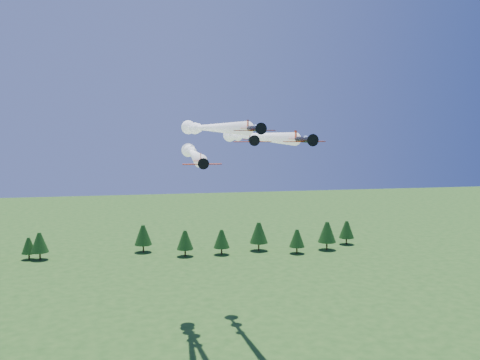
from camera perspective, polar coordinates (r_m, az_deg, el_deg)
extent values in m
cylinder|color=black|center=(91.12, 1.49, 5.51)|extent=(1.47, 5.23, 0.96)
cone|color=black|center=(88.26, 2.11, 5.50)|extent=(1.04, 0.95, 0.96)
cone|color=black|center=(87.72, 2.23, 5.50)|extent=(0.46, 0.47, 0.42)
cylinder|color=black|center=(87.57, 2.26, 5.50)|extent=(2.00, 0.24, 2.01)
cube|color=#C83203|center=(90.76, 1.57, 5.32)|extent=(7.17, 2.00, 0.11)
cube|color=#C83203|center=(94.35, 0.84, 5.55)|extent=(2.84, 1.09, 0.07)
cube|color=#C83203|center=(94.44, 0.83, 6.02)|extent=(0.18, 0.91, 1.39)
ellipsoid|color=#96B1E9|center=(90.30, 1.67, 5.75)|extent=(0.80, 1.21, 0.60)
sphere|color=white|center=(133.60, -4.45, 5.60)|extent=(2.30, 2.30, 2.30)
sphere|color=white|center=(139.15, -4.96, 5.61)|extent=(3.00, 3.00, 3.00)
sphere|color=white|center=(144.72, -5.42, 5.61)|extent=(3.70, 3.70, 3.70)
cylinder|color=black|center=(96.63, -4.08, 1.89)|extent=(1.22, 5.19, 0.95)
cone|color=black|center=(93.65, -3.95, 1.77)|extent=(1.00, 0.91, 0.95)
cone|color=black|center=(93.08, -3.93, 1.74)|extent=(0.44, 0.45, 0.42)
cylinder|color=black|center=(92.92, -3.92, 1.74)|extent=(2.00, 0.14, 2.00)
cube|color=#C83203|center=(96.27, -4.06, 1.70)|extent=(7.11, 1.65, 0.11)
cube|color=#C83203|center=(99.99, -4.21, 2.05)|extent=(2.80, 0.95, 0.07)
cube|color=#C83203|center=(100.04, -4.22, 2.49)|extent=(0.13, 0.91, 1.38)
ellipsoid|color=#96B1E9|center=(95.75, -4.05, 2.08)|extent=(0.74, 1.18, 0.59)
sphere|color=white|center=(135.18, -5.21, 3.01)|extent=(2.30, 2.30, 2.30)
sphere|color=white|center=(140.10, -5.31, 3.10)|extent=(3.00, 3.00, 3.00)
sphere|color=white|center=(145.02, -5.40, 3.20)|extent=(3.70, 3.70, 3.70)
cylinder|color=black|center=(100.26, 6.80, 4.30)|extent=(1.62, 5.86, 1.07)
cone|color=black|center=(97.16, 7.59, 4.24)|extent=(1.16, 1.06, 1.07)
cone|color=black|center=(96.58, 7.74, 4.23)|extent=(0.52, 0.53, 0.47)
cylinder|color=black|center=(96.41, 7.79, 4.23)|extent=(2.24, 0.26, 2.25)
cube|color=#C83203|center=(99.87, 6.89, 4.10)|extent=(8.03, 2.20, 0.13)
cube|color=#C83203|center=(103.76, 5.97, 4.39)|extent=(3.18, 1.20, 0.08)
cube|color=#C83203|center=(103.84, 5.95, 4.86)|extent=(0.19, 1.02, 1.55)
ellipsoid|color=#96B1E9|center=(99.36, 7.02, 4.53)|extent=(0.89, 1.35, 0.67)
sphere|color=white|center=(140.34, -0.09, 4.77)|extent=(2.30, 2.30, 2.30)
sphere|color=white|center=(145.54, -0.70, 4.81)|extent=(3.00, 3.00, 3.00)
sphere|color=white|center=(150.75, -1.26, 4.84)|extent=(3.70, 3.70, 3.70)
cylinder|color=black|center=(106.42, 1.28, 4.29)|extent=(1.52, 5.52, 1.01)
cone|color=black|center=(103.27, 1.49, 4.24)|extent=(1.09, 1.00, 1.01)
cone|color=black|center=(102.67, 1.54, 4.23)|extent=(0.48, 0.49, 0.44)
cylinder|color=black|center=(102.50, 1.55, 4.23)|extent=(2.11, 0.24, 2.12)
cube|color=#C83203|center=(106.03, 1.31, 4.11)|extent=(7.56, 2.06, 0.12)
cube|color=#C83203|center=(109.98, 1.06, 4.36)|extent=(2.99, 1.13, 0.07)
cube|color=#C83203|center=(110.06, 1.05, 4.78)|extent=(0.18, 0.96, 1.46)
ellipsoid|color=#96B1E9|center=(105.51, 1.34, 4.49)|extent=(0.84, 1.27, 0.63)
cylinder|color=#382314|center=(222.74, 9.24, -6.95)|extent=(0.60, 0.60, 3.23)
cone|color=#103711|center=(221.54, 9.27, -5.50)|extent=(7.37, 7.37, 8.29)
cylinder|color=#382314|center=(217.56, -20.55, -7.60)|extent=(0.60, 0.60, 2.91)
cone|color=#103711|center=(216.45, -20.60, -6.26)|extent=(6.66, 6.66, 7.49)
cylinder|color=#382314|center=(234.32, 11.28, -6.40)|extent=(0.60, 0.60, 2.81)
cone|color=#103711|center=(233.31, 11.30, -5.19)|extent=(6.43, 6.43, 7.23)
cylinder|color=#382314|center=(218.57, 2.01, -7.12)|extent=(0.60, 0.60, 3.24)
cone|color=#103711|center=(217.35, 2.02, -5.64)|extent=(7.40, 7.40, 8.32)
cylinder|color=#382314|center=(215.05, 6.08, -7.44)|extent=(0.60, 0.60, 2.69)
cone|color=#103711|center=(214.00, 6.09, -6.19)|extent=(6.16, 6.16, 6.93)
cylinder|color=#382314|center=(210.28, -5.87, -7.72)|extent=(0.60, 0.60, 2.84)
cone|color=#103711|center=(209.16, -5.88, -6.37)|extent=(6.49, 6.49, 7.30)
cylinder|color=#382314|center=(219.63, -21.57, -7.59)|extent=(0.60, 0.60, 2.35)
cone|color=#103711|center=(218.73, -21.62, -6.52)|extent=(5.38, 5.38, 6.05)
cylinder|color=#382314|center=(219.29, -10.27, -7.19)|extent=(0.60, 0.60, 3.07)
cone|color=#103711|center=(218.13, -10.29, -5.79)|extent=(7.02, 7.02, 7.89)
cylinder|color=#382314|center=(212.18, -1.97, -7.58)|extent=(0.60, 0.60, 2.76)
cone|color=#103711|center=(211.09, -1.98, -6.28)|extent=(6.32, 6.32, 7.11)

